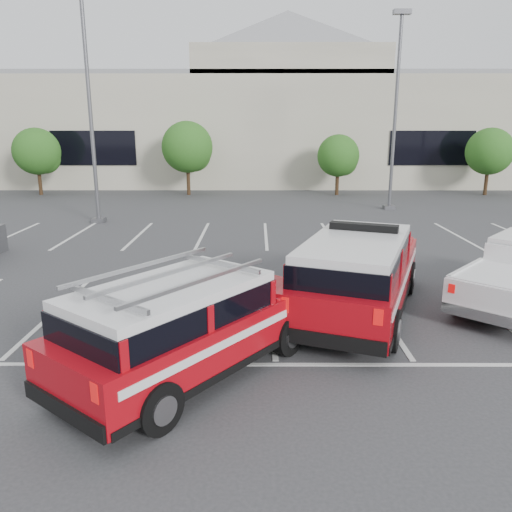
{
  "coord_description": "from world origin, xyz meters",
  "views": [
    {
      "loc": [
        -0.36,
        -11.65,
        4.47
      ],
      "look_at": [
        -0.4,
        1.49,
        1.05
      ],
      "focal_mm": 35.0,
      "sensor_mm": 36.0,
      "label": 1
    }
  ],
  "objects_px": {
    "tree_mid_left": "(189,149)",
    "fire_chief_suv": "(357,279)",
    "light_pole_left": "(90,110)",
    "tree_left": "(38,153)",
    "ladder_suv": "(188,332)",
    "light_pole_mid": "(395,113)",
    "convention_building": "(264,124)",
    "tree_right": "(490,153)",
    "tree_mid_right": "(339,157)"
  },
  "relations": [
    {
      "from": "tree_right",
      "to": "ladder_suv",
      "type": "distance_m",
      "value": 30.34
    },
    {
      "from": "tree_right",
      "to": "fire_chief_suv",
      "type": "height_order",
      "value": "tree_right"
    },
    {
      "from": "tree_mid_left",
      "to": "tree_right",
      "type": "height_order",
      "value": "tree_mid_left"
    },
    {
      "from": "light_pole_left",
      "to": "fire_chief_suv",
      "type": "distance_m",
      "value": 16.32
    },
    {
      "from": "tree_right",
      "to": "light_pole_mid",
      "type": "bearing_deg",
      "value": -143.23
    },
    {
      "from": "light_pole_mid",
      "to": "fire_chief_suv",
      "type": "height_order",
      "value": "light_pole_mid"
    },
    {
      "from": "fire_chief_suv",
      "to": "tree_mid_left",
      "type": "bearing_deg",
      "value": 128.64
    },
    {
      "from": "tree_mid_left",
      "to": "light_pole_left",
      "type": "relative_size",
      "value": 0.47
    },
    {
      "from": "tree_mid_right",
      "to": "tree_right",
      "type": "xyz_separation_m",
      "value": [
        10.0,
        0.0,
        0.27
      ]
    },
    {
      "from": "light_pole_mid",
      "to": "fire_chief_suv",
      "type": "bearing_deg",
      "value": -107.02
    },
    {
      "from": "tree_mid_right",
      "to": "light_pole_left",
      "type": "height_order",
      "value": "light_pole_left"
    },
    {
      "from": "convention_building",
      "to": "light_pole_mid",
      "type": "height_order",
      "value": "convention_building"
    },
    {
      "from": "tree_right",
      "to": "ladder_suv",
      "type": "bearing_deg",
      "value": -123.5
    },
    {
      "from": "convention_building",
      "to": "ladder_suv",
      "type": "relative_size",
      "value": 11.02
    },
    {
      "from": "ladder_suv",
      "to": "tree_left",
      "type": "bearing_deg",
      "value": 155.68
    },
    {
      "from": "convention_building",
      "to": "fire_chief_suv",
      "type": "height_order",
      "value": "convention_building"
    },
    {
      "from": "light_pole_left",
      "to": "tree_mid_left",
      "type": "bearing_deg",
      "value": 72.9
    },
    {
      "from": "tree_mid_left",
      "to": "fire_chief_suv",
      "type": "distance_m",
      "value": 23.32
    },
    {
      "from": "tree_left",
      "to": "tree_mid_right",
      "type": "distance_m",
      "value": 20.0
    },
    {
      "from": "tree_left",
      "to": "tree_mid_left",
      "type": "distance_m",
      "value": 10.0
    },
    {
      "from": "convention_building",
      "to": "tree_mid_left",
      "type": "height_order",
      "value": "convention_building"
    },
    {
      "from": "tree_mid_left",
      "to": "ladder_suv",
      "type": "height_order",
      "value": "tree_mid_left"
    },
    {
      "from": "convention_building",
      "to": "light_pole_left",
      "type": "height_order",
      "value": "convention_building"
    },
    {
      "from": "tree_mid_left",
      "to": "fire_chief_suv",
      "type": "height_order",
      "value": "tree_mid_left"
    },
    {
      "from": "tree_mid_left",
      "to": "tree_mid_right",
      "type": "distance_m",
      "value": 10.01
    },
    {
      "from": "tree_right",
      "to": "fire_chief_suv",
      "type": "relative_size",
      "value": 0.68
    },
    {
      "from": "tree_mid_left",
      "to": "tree_mid_right",
      "type": "xyz_separation_m",
      "value": [
        10.0,
        -0.0,
        -0.54
      ]
    },
    {
      "from": "light_pole_left",
      "to": "tree_right",
      "type": "bearing_deg",
      "value": 23.51
    },
    {
      "from": "convention_building",
      "to": "tree_left",
      "type": "xyz_separation_m",
      "value": [
        -15.09,
        -9.82,
        -1.95
      ]
    },
    {
      "from": "convention_building",
      "to": "light_pole_mid",
      "type": "bearing_deg",
      "value": -66.74
    },
    {
      "from": "fire_chief_suv",
      "to": "ladder_suv",
      "type": "bearing_deg",
      "value": -118.81
    },
    {
      "from": "light_pole_mid",
      "to": "ladder_suv",
      "type": "bearing_deg",
      "value": -114.18
    },
    {
      "from": "light_pole_mid",
      "to": "light_pole_left",
      "type": "bearing_deg",
      "value": -165.07
    },
    {
      "from": "light_pole_mid",
      "to": "ladder_suv",
      "type": "distance_m",
      "value": 21.5
    },
    {
      "from": "tree_left",
      "to": "tree_mid_right",
      "type": "height_order",
      "value": "tree_left"
    },
    {
      "from": "convention_building",
      "to": "light_pole_left",
      "type": "bearing_deg",
      "value": -112.39
    },
    {
      "from": "tree_mid_left",
      "to": "light_pole_mid",
      "type": "height_order",
      "value": "light_pole_mid"
    },
    {
      "from": "light_pole_left",
      "to": "light_pole_mid",
      "type": "distance_m",
      "value": 15.52
    },
    {
      "from": "light_pole_left",
      "to": "light_pole_mid",
      "type": "relative_size",
      "value": 1.0
    },
    {
      "from": "tree_right",
      "to": "light_pole_mid",
      "type": "distance_m",
      "value": 10.38
    },
    {
      "from": "tree_left",
      "to": "tree_mid_right",
      "type": "xyz_separation_m",
      "value": [
        20.0,
        -0.0,
        -0.27
      ]
    },
    {
      "from": "tree_right",
      "to": "light_pole_left",
      "type": "bearing_deg",
      "value": -156.49
    },
    {
      "from": "ladder_suv",
      "to": "convention_building",
      "type": "bearing_deg",
      "value": 124.98
    },
    {
      "from": "light_pole_mid",
      "to": "tree_mid_left",
      "type": "bearing_deg",
      "value": 153.08
    },
    {
      "from": "tree_right",
      "to": "light_pole_left",
      "type": "height_order",
      "value": "light_pole_left"
    },
    {
      "from": "light_pole_mid",
      "to": "ladder_suv",
      "type": "relative_size",
      "value": 1.88
    },
    {
      "from": "tree_left",
      "to": "tree_mid_left",
      "type": "relative_size",
      "value": 0.91
    },
    {
      "from": "convention_building",
      "to": "tree_mid_right",
      "type": "bearing_deg",
      "value": -63.43
    },
    {
      "from": "tree_mid_left",
      "to": "fire_chief_suv",
      "type": "relative_size",
      "value": 0.74
    },
    {
      "from": "tree_right",
      "to": "light_pole_mid",
      "type": "xyz_separation_m",
      "value": [
        -8.09,
        -6.05,
        2.41
      ]
    }
  ]
}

